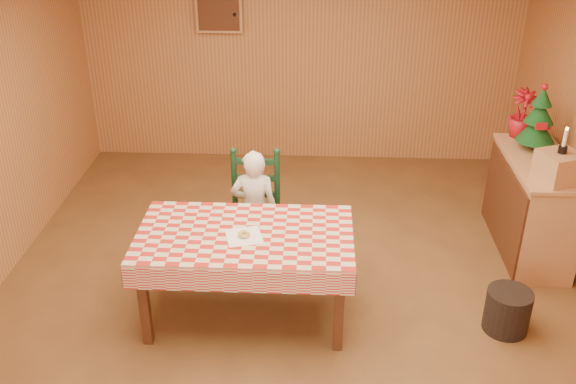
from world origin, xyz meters
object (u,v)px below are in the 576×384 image
object	(u,v)px
christmas_tree	(539,120)
storage_bin	(507,311)
seated_child	(254,210)
shelf_unit	(531,206)
ladder_chair	(255,213)
dining_table	(245,242)
crate	(559,167)

from	to	relation	value
christmas_tree	storage_bin	world-z (taller)	christmas_tree
seated_child	shelf_unit	world-z (taller)	seated_child
ladder_chair	shelf_unit	distance (m)	2.52
shelf_unit	christmas_tree	world-z (taller)	christmas_tree
ladder_chair	shelf_unit	world-z (taller)	ladder_chair
shelf_unit	storage_bin	bearing A→B (deg)	-111.56
seated_child	storage_bin	bearing A→B (deg)	158.30
dining_table	seated_child	world-z (taller)	seated_child
dining_table	storage_bin	distance (m)	2.10
crate	dining_table	bearing A→B (deg)	-164.66
crate	christmas_tree	xyz separation A→B (m)	(-0.00, 0.65, 0.16)
dining_table	ladder_chair	bearing A→B (deg)	90.00
seated_child	storage_bin	xyz separation A→B (m)	(2.04, -0.81, -0.39)
ladder_chair	christmas_tree	world-z (taller)	christmas_tree
ladder_chair	christmas_tree	bearing A→B (deg)	12.39
ladder_chair	shelf_unit	xyz separation A→B (m)	(2.50, 0.30, -0.04)
shelf_unit	christmas_tree	distance (m)	0.79
dining_table	shelf_unit	distance (m)	2.74
shelf_unit	storage_bin	world-z (taller)	shelf_unit
dining_table	shelf_unit	size ratio (longest dim) A/B	1.34
seated_child	christmas_tree	world-z (taller)	christmas_tree
shelf_unit	christmas_tree	size ratio (longest dim) A/B	2.00
ladder_chair	storage_bin	size ratio (longest dim) A/B	3.09
seated_child	crate	distance (m)	2.56
ladder_chair	shelf_unit	size ratio (longest dim) A/B	0.87
seated_child	storage_bin	distance (m)	2.23
ladder_chair	storage_bin	distance (m)	2.24
storage_bin	christmas_tree	bearing A→B (deg)	71.65
christmas_tree	dining_table	bearing A→B (deg)	-151.93
crate	storage_bin	size ratio (longest dim) A/B	0.86
shelf_unit	storage_bin	xyz separation A→B (m)	(-0.46, -1.17, -0.29)
dining_table	shelf_unit	bearing A→B (deg)	23.52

